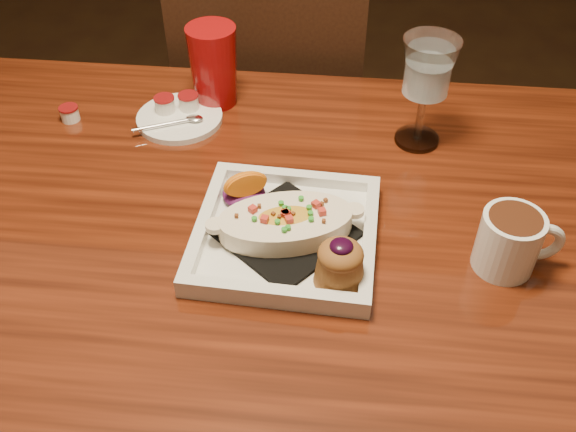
# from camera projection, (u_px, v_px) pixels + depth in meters

# --- Properties ---
(table) EXTENTS (1.50, 0.90, 0.75)m
(table) POSITION_uv_depth(u_px,v_px,m) (225.00, 273.00, 1.01)
(table) COLOR maroon
(table) RESTS_ON floor
(chair_far) EXTENTS (0.42, 0.42, 0.93)m
(chair_far) POSITION_uv_depth(u_px,v_px,m) (274.00, 122.00, 1.56)
(chair_far) COLOR black
(chair_far) RESTS_ON floor
(plate) EXTENTS (0.26, 0.26, 0.08)m
(plate) POSITION_uv_depth(u_px,v_px,m) (291.00, 232.00, 0.90)
(plate) COLOR white
(plate) RESTS_ON table
(coffee_mug) EXTENTS (0.12, 0.08, 0.09)m
(coffee_mug) POSITION_uv_depth(u_px,v_px,m) (511.00, 240.00, 0.86)
(coffee_mug) COLOR white
(coffee_mug) RESTS_ON table
(goblet) EXTENTS (0.09, 0.09, 0.19)m
(goblet) POSITION_uv_depth(u_px,v_px,m) (428.00, 73.00, 1.01)
(goblet) COLOR silver
(goblet) RESTS_ON table
(saucer) EXTENTS (0.15, 0.15, 0.10)m
(saucer) POSITION_uv_depth(u_px,v_px,m) (178.00, 115.00, 1.14)
(saucer) COLOR white
(saucer) RESTS_ON table
(creamer_loose) EXTENTS (0.03, 0.03, 0.03)m
(creamer_loose) POSITION_uv_depth(u_px,v_px,m) (70.00, 113.00, 1.14)
(creamer_loose) COLOR white
(creamer_loose) RESTS_ON table
(red_tumbler) EXTENTS (0.09, 0.09, 0.15)m
(red_tumbler) POSITION_uv_depth(u_px,v_px,m) (214.00, 66.00, 1.14)
(red_tumbler) COLOR #A10B0E
(red_tumbler) RESTS_ON table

